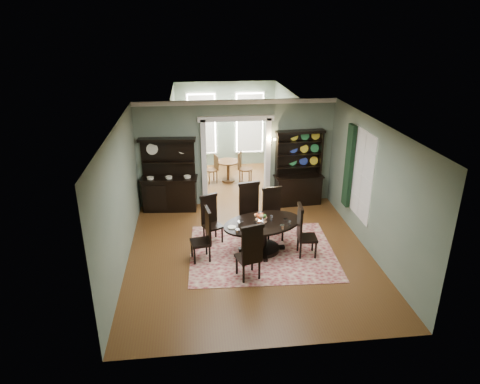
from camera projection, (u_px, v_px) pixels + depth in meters
The scene contains 19 objects.
room at pixel (250, 190), 9.23m from camera, with size 5.51×6.01×3.01m.
parlor at pixel (228, 131), 14.29m from camera, with size 3.51×3.50×3.01m.
doorway_trim at pixel (236, 149), 11.93m from camera, with size 2.08×0.25×2.57m.
right_window at pixel (356, 171), 10.31m from camera, with size 0.15×1.47×2.12m.
wall_sconce at pixel (271, 140), 11.78m from camera, with size 0.27×0.21×0.21m.
rug at pixel (262, 252), 9.89m from camera, with size 3.29×2.74×0.01m, color maroon.
dining_table at pixel (262, 231), 9.76m from camera, with size 2.16×2.16×0.73m.
centerpiece at pixel (261, 220), 9.62m from camera, with size 1.44×0.93×0.24m.
chair_far_left at pixel (211, 217), 10.19m from camera, with size 0.56×0.55×1.17m.
chair_far_mid at pixel (250, 209), 10.34m from camera, with size 0.61×0.59×1.39m.
chair_far_right at pixel (272, 212), 10.34m from camera, with size 0.53×0.51×1.28m.
chair_end_left at pixel (205, 233), 9.37m from camera, with size 0.50×0.52×1.22m.
chair_end_right at pixel (303, 230), 9.52m from camera, with size 0.46×0.48×1.23m.
chair_near at pixel (250, 251), 8.61m from camera, with size 0.58×0.57×1.28m.
sideboard at pixel (170, 185), 11.86m from camera, with size 1.59×0.67×2.04m.
welsh_dresser at pixel (298, 178), 12.21m from camera, with size 1.41×0.61×2.15m.
parlor_table at pixel (228, 168), 13.98m from camera, with size 0.76×0.76×0.70m.
parlor_chair_left at pixel (213, 168), 13.89m from camera, with size 0.42×0.41×0.91m.
parlor_chair_right at pixel (243, 167), 13.78m from camera, with size 0.49×0.48×1.04m.
Camera 1 is at (-1.18, -8.43, 5.04)m, focal length 32.00 mm.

